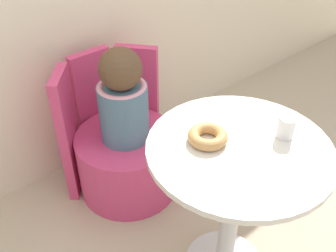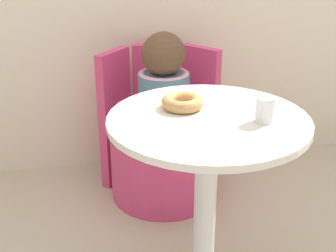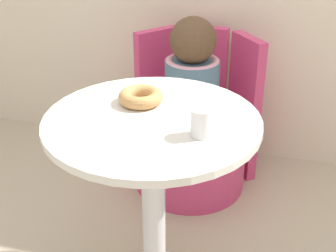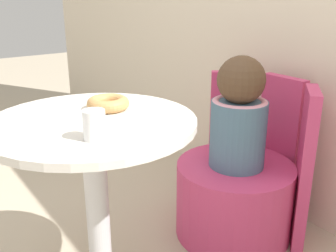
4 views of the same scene
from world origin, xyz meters
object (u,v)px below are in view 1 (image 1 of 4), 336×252
tub_chair (128,162)px  round_table (235,183)px  cup (286,127)px  child_figure (123,98)px  donut (208,136)px

tub_chair → round_table: bearing=-87.6°
round_table → cup: bearing=-21.6°
round_table → child_figure: (-0.03, 0.72, 0.06)m
tub_chair → donut: bearing=-93.7°
round_table → donut: bearing=125.0°
child_figure → donut: (-0.04, -0.62, 0.15)m
tub_chair → child_figure: size_ratio=1.09×
donut → cup: (0.24, -0.17, 0.02)m
child_figure → tub_chair: bearing=-93.6°
round_table → child_figure: size_ratio=1.44×
donut → cup: 0.29m
tub_chair → child_figure: child_figure is taller
tub_chair → child_figure: 0.42m
round_table → child_figure: bearing=92.4°
round_table → donut: size_ratio=4.89×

